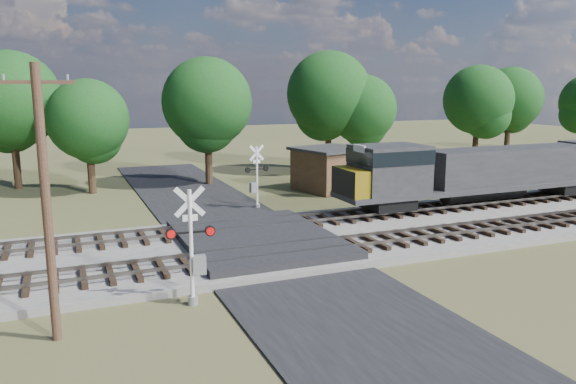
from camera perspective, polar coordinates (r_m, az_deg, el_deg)
name	(u,v)px	position (r m, az deg, el deg)	size (l,w,h in m)	color
ground	(261,250)	(26.75, -2.78, -5.89)	(160.00, 160.00, 0.00)	#454C28
ballast_bed	(429,225)	(31.77, 14.16, -3.24)	(140.00, 10.00, 0.30)	gray
road	(261,249)	(26.74, -2.78, -5.81)	(7.00, 60.00, 0.08)	black
crossing_panel	(257,241)	(27.11, -3.15, -4.97)	(7.00, 9.00, 0.62)	#262628
track_near	(339,245)	(26.08, 5.21, -5.42)	(140.00, 2.60, 0.33)	black
track_far	(296,221)	(30.44, 0.84, -3.00)	(140.00, 2.60, 0.33)	black
crossing_signal_near	(194,256)	(20.05, -9.53, -6.45)	(1.73, 0.39, 4.29)	silver
crossing_signal_far	(256,182)	(35.21, -3.29, 0.99)	(1.63, 0.39, 4.06)	silver
utility_pole	(46,199)	(17.86, -23.39, -0.65)	(2.03, 0.33, 8.32)	#3B241A
equipment_shed	(330,169)	(41.55, 4.31, 2.38)	(5.63, 5.63, 3.18)	#4F2E22
treeline	(273,103)	(47.77, -1.53, 9.02)	(82.35, 11.32, 10.67)	black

